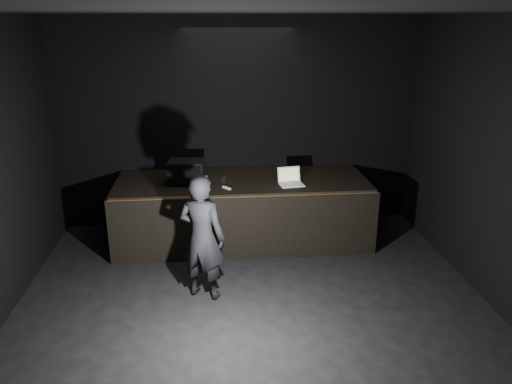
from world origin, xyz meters
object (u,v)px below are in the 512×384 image
Objects in this scene: person at (202,237)px; laptop at (290,180)px; stage_monitor at (187,172)px; stage_riser at (243,210)px; beer_can at (206,180)px.

laptop is at bearing -107.94° from person.
person is (0.24, -1.68, -0.35)m from stage_monitor.
person is at bearing -140.21° from laptop.
beer_can is at bearing -170.34° from stage_riser.
laptop is at bearing -16.37° from stage_riser.
stage_monitor reaches higher than stage_riser.
stage_monitor is 1.74m from person.
stage_riser is at bearing 9.66° from beer_can.
stage_riser is 1.86m from person.
person reaches higher than stage_riser.
person reaches higher than laptop.
beer_can is at bearing -0.41° from stage_monitor.
stage_riser is 6.57× the size of stage_monitor.
stage_monitor is 1.61m from laptop.
stage_monitor is 0.37× the size of person.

